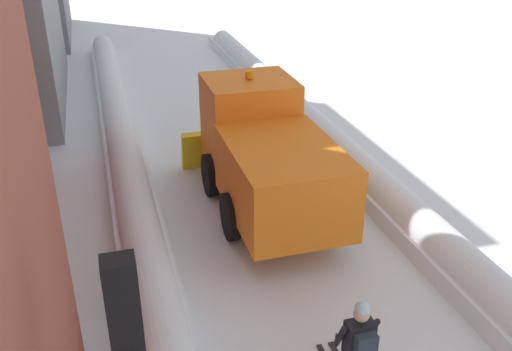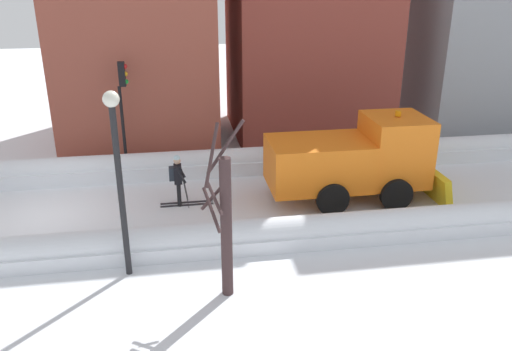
{
  "view_description": "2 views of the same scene",
  "coord_description": "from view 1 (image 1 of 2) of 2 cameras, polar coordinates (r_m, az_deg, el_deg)",
  "views": [
    {
      "loc": [
        -3.5,
        -1.37,
        6.92
      ],
      "look_at": [
        -0.47,
        8.99,
        1.6
      ],
      "focal_mm": 39.42,
      "sensor_mm": 36.0,
      "label": 1
    },
    {
      "loc": [
        16.16,
        4.28,
        7.59
      ],
      "look_at": [
        -0.12,
        6.91,
        0.97
      ],
      "focal_mm": 36.53,
      "sensor_mm": 36.0,
      "label": 2
    }
  ],
  "objects": [
    {
      "name": "ground_plane",
      "position": [
        13.76,
        0.72,
        -3.96
      ],
      "size": [
        80.0,
        80.0,
        0.0
      ],
      "primitive_type": "plane",
      "color": "white"
    },
    {
      "name": "snowbank_left",
      "position": [
        13.1,
        -11.95,
        -4.13
      ],
      "size": [
        1.1,
        36.0,
        0.99
      ],
      "color": "white",
      "rests_on": "ground"
    },
    {
      "name": "snowbank_right",
      "position": [
        14.65,
        12.01,
        -1.07
      ],
      "size": [
        1.1,
        36.0,
        0.9
      ],
      "color": "white",
      "rests_on": "ground"
    },
    {
      "name": "plow_truck",
      "position": [
        13.41,
        0.93,
        2.29
      ],
      "size": [
        3.2,
        5.98,
        3.12
      ],
      "color": "orange",
      "rests_on": "ground"
    },
    {
      "name": "skier",
      "position": [
        8.78,
        10.35,
        -16.67
      ],
      "size": [
        0.62,
        1.8,
        1.81
      ],
      "color": "black",
      "rests_on": "ground"
    }
  ]
}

